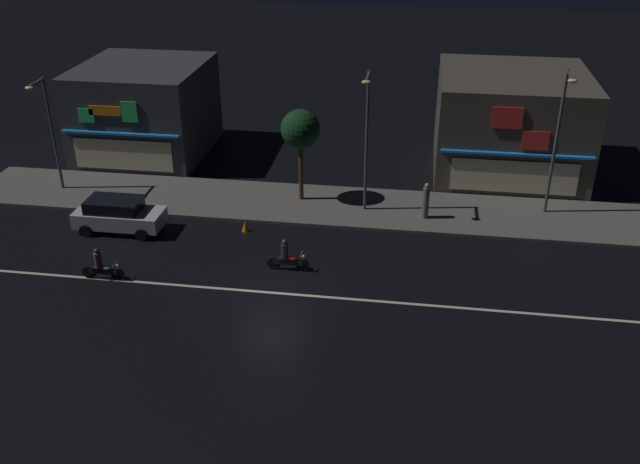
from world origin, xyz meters
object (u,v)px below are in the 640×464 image
(traffic_cone, at_px, (245,226))
(pedestrian_on_sidewalk, at_px, (426,202))
(streetlamp_east, at_px, (558,133))
(motorcycle_lead, at_px, (101,267))
(streetlamp_west, at_px, (49,125))
(motorcycle_following, at_px, (287,258))
(streetlamp_mid, at_px, (367,132))
(parked_car_near_kerb, at_px, (118,214))

(traffic_cone, bearing_deg, pedestrian_on_sidewalk, 16.02)
(pedestrian_on_sidewalk, xyz_separation_m, traffic_cone, (-8.74, -2.51, -0.75))
(streetlamp_east, relative_size, motorcycle_lead, 3.90)
(streetlamp_west, bearing_deg, motorcycle_following, -24.94)
(pedestrian_on_sidewalk, bearing_deg, streetlamp_east, 28.08)
(motorcycle_lead, xyz_separation_m, traffic_cone, (5.05, 5.37, -0.36))
(streetlamp_mid, xyz_separation_m, parked_car_near_kerb, (-11.77, -3.68, -3.55))
(streetlamp_east, height_order, motorcycle_following, streetlamp_east)
(motorcycle_lead, bearing_deg, pedestrian_on_sidewalk, -150.58)
(pedestrian_on_sidewalk, height_order, motorcycle_lead, pedestrian_on_sidewalk)
(streetlamp_west, bearing_deg, motorcycle_lead, -53.85)
(streetlamp_mid, relative_size, parked_car_near_kerb, 1.69)
(streetlamp_mid, xyz_separation_m, motorcycle_lead, (-10.67, -8.23, -3.79))
(parked_car_near_kerb, xyz_separation_m, traffic_cone, (6.15, 0.82, -0.59))
(streetlamp_west, distance_m, parked_car_near_kerb, 7.07)
(streetlamp_west, xyz_separation_m, pedestrian_on_sidewalk, (19.97, -0.58, -2.84))
(parked_car_near_kerb, bearing_deg, traffic_cone, 7.59)
(parked_car_near_kerb, height_order, motorcycle_lead, parked_car_near_kerb)
(pedestrian_on_sidewalk, bearing_deg, traffic_cone, -148.77)
(motorcycle_following, bearing_deg, traffic_cone, 121.93)
(pedestrian_on_sidewalk, xyz_separation_m, motorcycle_lead, (-13.79, -7.88, -0.39))
(pedestrian_on_sidewalk, distance_m, motorcycle_following, 8.43)
(parked_car_near_kerb, height_order, motorcycle_following, parked_car_near_kerb)
(pedestrian_on_sidewalk, bearing_deg, motorcycle_lead, -135.05)
(streetlamp_west, height_order, streetlamp_east, streetlamp_east)
(streetlamp_west, height_order, streetlamp_mid, streetlamp_mid)
(streetlamp_east, relative_size, traffic_cone, 13.49)
(parked_car_near_kerb, bearing_deg, streetlamp_east, 12.68)
(parked_car_near_kerb, xyz_separation_m, motorcycle_following, (8.90, -2.59, -0.24))
(streetlamp_mid, distance_m, pedestrian_on_sidewalk, 4.62)
(motorcycle_lead, relative_size, traffic_cone, 3.45)
(streetlamp_west, xyz_separation_m, parked_car_near_kerb, (5.07, -3.91, -3.00))
(streetlamp_east, distance_m, motorcycle_lead, 22.32)
(motorcycle_lead, bearing_deg, streetlamp_mid, -142.67)
(streetlamp_mid, height_order, parked_car_near_kerb, streetlamp_mid)
(streetlamp_east, distance_m, motorcycle_following, 14.68)
(streetlamp_east, height_order, pedestrian_on_sidewalk, streetlamp_east)
(pedestrian_on_sidewalk, xyz_separation_m, parked_car_near_kerb, (-14.89, -3.33, -0.16))
(parked_car_near_kerb, bearing_deg, streetlamp_west, 142.38)
(streetlamp_mid, xyz_separation_m, pedestrian_on_sidewalk, (3.12, -0.35, -3.39))
(motorcycle_lead, relative_size, motorcycle_following, 1.00)
(streetlamp_mid, relative_size, motorcycle_lead, 3.83)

